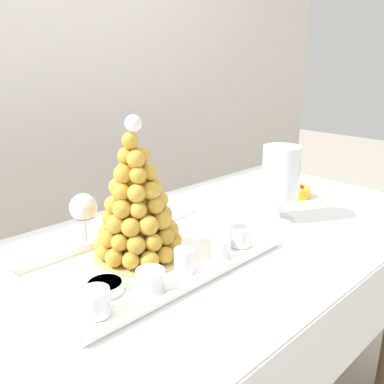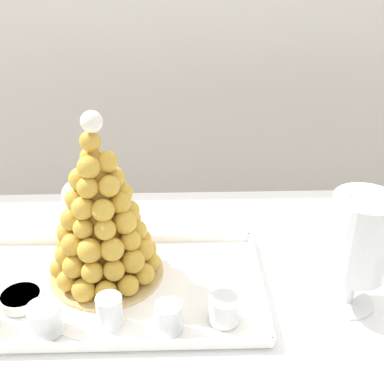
# 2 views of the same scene
# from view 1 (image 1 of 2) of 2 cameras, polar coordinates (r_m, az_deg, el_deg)

# --- Properties ---
(backdrop_wall) EXTENTS (4.80, 0.10, 2.50)m
(backdrop_wall) POSITION_cam_1_polar(r_m,az_deg,el_deg) (2.04, -25.00, 16.31)
(backdrop_wall) COLOR silver
(backdrop_wall) RESTS_ON ground_plane
(buffet_table) EXTENTS (1.68, 0.81, 0.78)m
(buffet_table) POSITION_cam_1_polar(r_m,az_deg,el_deg) (1.16, 0.23, -11.36)
(buffet_table) COLOR brown
(buffet_table) RESTS_ON ground_plane
(serving_tray) EXTENTS (0.60, 0.33, 0.02)m
(serving_tray) POSITION_cam_1_polar(r_m,az_deg,el_deg) (1.03, -5.20, -9.46)
(serving_tray) COLOR white
(serving_tray) RESTS_ON buffet_table
(croquembouche) EXTENTS (0.23, 0.23, 0.35)m
(croquembouche) POSITION_cam_1_polar(r_m,az_deg,el_deg) (1.00, -7.76, -1.73)
(croquembouche) COLOR tan
(croquembouche) RESTS_ON serving_tray
(dessert_cup_left) EXTENTS (0.06, 0.06, 0.05)m
(dessert_cup_left) POSITION_cam_1_polar(r_m,az_deg,el_deg) (0.84, -13.37, -14.88)
(dessert_cup_left) COLOR silver
(dessert_cup_left) RESTS_ON serving_tray
(dessert_cup_mid_left) EXTENTS (0.06, 0.06, 0.05)m
(dessert_cup_mid_left) POSITION_cam_1_polar(r_m,az_deg,el_deg) (0.88, -5.85, -12.52)
(dessert_cup_mid_left) COLOR silver
(dessert_cup_mid_left) RESTS_ON serving_tray
(dessert_cup_centre) EXTENTS (0.05, 0.05, 0.06)m
(dessert_cup_centre) POSITION_cam_1_polar(r_m,az_deg,el_deg) (0.96, -1.10, -9.76)
(dessert_cup_centre) COLOR silver
(dessert_cup_centre) RESTS_ON serving_tray
(dessert_cup_mid_right) EXTENTS (0.05, 0.05, 0.06)m
(dessert_cup_mid_right) POSITION_cam_1_polar(r_m,az_deg,el_deg) (1.01, 4.06, -8.20)
(dessert_cup_mid_right) COLOR silver
(dessert_cup_mid_right) RESTS_ON serving_tray
(dessert_cup_right) EXTENTS (0.06, 0.06, 0.05)m
(dessert_cup_right) POSITION_cam_1_polar(r_m,az_deg,el_deg) (1.09, 6.79, -6.29)
(dessert_cup_right) COLOR silver
(dessert_cup_right) RESTS_ON serving_tray
(creme_brulee_ramekin) EXTENTS (0.08, 0.08, 0.02)m
(creme_brulee_ramekin) POSITION_cam_1_polar(r_m,az_deg,el_deg) (0.91, -12.12, -12.79)
(creme_brulee_ramekin) COLOR white
(creme_brulee_ramekin) RESTS_ON serving_tray
(macaron_goblet) EXTENTS (0.11, 0.11, 0.24)m
(macaron_goblet) POSITION_cam_1_polar(r_m,az_deg,el_deg) (1.27, 12.37, 2.64)
(macaron_goblet) COLOR white
(macaron_goblet) RESTS_ON buffet_table
(fruit_tart_plate) EXTENTS (0.19, 0.19, 0.06)m
(fruit_tart_plate) POSITION_cam_1_polar(r_m,az_deg,el_deg) (1.52, 14.39, -0.26)
(fruit_tart_plate) COLOR white
(fruit_tart_plate) RESTS_ON buffet_table
(wine_glass) EXTENTS (0.07, 0.07, 0.16)m
(wine_glass) POSITION_cam_1_polar(r_m,az_deg,el_deg) (1.08, -14.99, -2.40)
(wine_glass) COLOR silver
(wine_glass) RESTS_ON buffet_table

